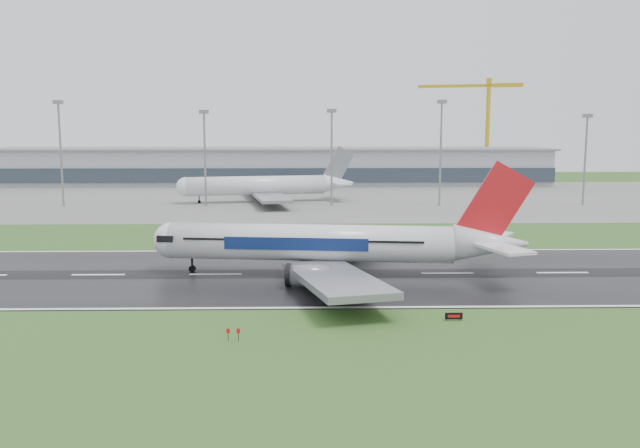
{
  "coord_description": "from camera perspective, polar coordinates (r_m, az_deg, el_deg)",
  "views": [
    {
      "loc": [
        15.62,
        -112.87,
        25.2
      ],
      "look_at": [
        18.19,
        12.0,
        7.0
      ],
      "focal_mm": 37.67,
      "sensor_mm": 36.0,
      "label": 1
    }
  ],
  "objects": [
    {
      "name": "parked_airliner",
      "position": [
        225.61,
        -4.8,
        4.14
      ],
      "size": [
        70.42,
        67.09,
        17.83
      ],
      "primitive_type": null,
      "rotation": [
        0.0,
        0.0,
        0.19
      ],
      "color": "silver",
      "rests_on": "apron"
    },
    {
      "name": "floodmast_1",
      "position": [
        226.55,
        -21.15,
        5.42
      ],
      "size": [
        0.64,
        0.64,
        32.09
      ],
      "primitive_type": "cylinder",
      "color": "gray",
      "rests_on": "ground"
    },
    {
      "name": "apron",
      "position": [
        239.7,
        -4.91,
        2.23
      ],
      "size": [
        400.0,
        130.0,
        0.08
      ],
      "primitive_type": "cube",
      "color": "slate",
      "rests_on": "ground"
    },
    {
      "name": "ground",
      "position": [
        116.7,
        -8.87,
        -4.28
      ],
      "size": [
        520.0,
        520.0,
        0.0
      ],
      "primitive_type": "plane",
      "color": "#2B521E",
      "rests_on": "ground"
    },
    {
      "name": "main_airliner",
      "position": [
        113.09,
        1.4,
        0.29
      ],
      "size": [
        70.05,
        67.41,
        18.72
      ],
      "primitive_type": null,
      "rotation": [
        0.0,
        0.0,
        -0.12
      ],
      "color": "silver",
      "rests_on": "runway"
    },
    {
      "name": "runway_sign",
      "position": [
        90.42,
        11.3,
        -7.71
      ],
      "size": [
        2.31,
        0.35,
        1.04
      ],
      "primitive_type": null,
      "rotation": [
        0.0,
        0.0,
        -0.04
      ],
      "color": "black",
      "rests_on": "ground"
    },
    {
      "name": "runway",
      "position": [
        116.68,
        -8.87,
        -4.26
      ],
      "size": [
        400.0,
        45.0,
        0.1
      ],
      "primitive_type": "cube",
      "color": "black",
      "rests_on": "ground"
    },
    {
      "name": "terminal",
      "position": [
        298.8,
        -4.19,
        4.87
      ],
      "size": [
        240.0,
        36.0,
        15.0
      ],
      "primitive_type": "cube",
      "color": "#94969F",
      "rests_on": "ground"
    },
    {
      "name": "tower_crane",
      "position": [
        324.04,
        14.03,
        7.73
      ],
      "size": [
        46.28,
        16.8,
        46.86
      ],
      "primitive_type": null,
      "rotation": [
        0.0,
        0.0,
        -0.3
      ],
      "color": "gold",
      "rests_on": "ground"
    },
    {
      "name": "floodmast_2",
      "position": [
        215.51,
        -9.74,
        5.34
      ],
      "size": [
        0.64,
        0.64,
        29.12
      ],
      "primitive_type": "cylinder",
      "color": "gray",
      "rests_on": "ground"
    },
    {
      "name": "floodmast_4",
      "position": [
        217.29,
        10.2,
        5.77
      ],
      "size": [
        0.64,
        0.64,
        32.31
      ],
      "primitive_type": "cylinder",
      "color": "gray",
      "rests_on": "ground"
    },
    {
      "name": "floodmast_3",
      "position": [
        213.28,
        0.99,
        5.48
      ],
      "size": [
        0.64,
        0.64,
        29.46
      ],
      "primitive_type": "cylinder",
      "color": "gray",
      "rests_on": "ground"
    },
    {
      "name": "floodmast_5",
      "position": [
        231.03,
        21.59,
        4.93
      ],
      "size": [
        0.64,
        0.64,
        27.97
      ],
      "primitive_type": "cylinder",
      "color": "gray",
      "rests_on": "ground"
    }
  ]
}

